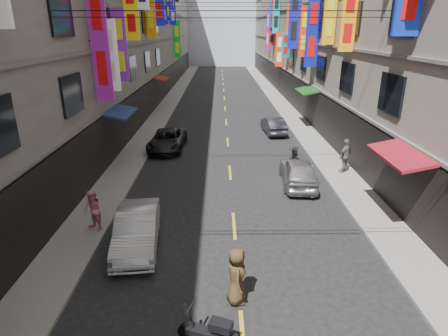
{
  "coord_description": "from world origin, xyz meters",
  "views": [
    {
      "loc": [
        -0.57,
        4.63,
        7.43
      ],
      "look_at": [
        -0.46,
        13.38,
        4.19
      ],
      "focal_mm": 30.0,
      "sensor_mm": 36.0,
      "label": 1
    }
  ],
  "objects_px": {
    "scooter_far_right": "(294,156)",
    "car_left_mid": "(137,229)",
    "car_right_far": "(273,125)",
    "car_left_far": "(167,140)",
    "pedestrian_lfar": "(94,211)",
    "car_right_mid": "(298,172)",
    "pedestrian_crossing": "(237,276)",
    "pedestrian_rfar": "(345,156)",
    "scooter_crossing": "(212,333)"
  },
  "relations": [
    {
      "from": "car_right_mid",
      "to": "pedestrian_crossing",
      "type": "distance_m",
      "value": 9.4
    },
    {
      "from": "car_left_mid",
      "to": "pedestrian_lfar",
      "type": "bearing_deg",
      "value": 146.33
    },
    {
      "from": "car_left_mid",
      "to": "car_right_far",
      "type": "bearing_deg",
      "value": 59.64
    },
    {
      "from": "car_left_far",
      "to": "pedestrian_crossing",
      "type": "xyz_separation_m",
      "value": [
        3.89,
        -14.81,
        0.24
      ]
    },
    {
      "from": "pedestrian_lfar",
      "to": "scooter_crossing",
      "type": "bearing_deg",
      "value": -15.7
    },
    {
      "from": "pedestrian_lfar",
      "to": "pedestrian_rfar",
      "type": "xyz_separation_m",
      "value": [
        11.61,
        6.18,
        0.11
      ]
    },
    {
      "from": "car_left_mid",
      "to": "pedestrian_crossing",
      "type": "xyz_separation_m",
      "value": [
        3.46,
        -3.04,
        0.2
      ]
    },
    {
      "from": "scooter_far_right",
      "to": "car_left_mid",
      "type": "relative_size",
      "value": 0.43
    },
    {
      "from": "car_left_far",
      "to": "car_right_far",
      "type": "bearing_deg",
      "value": 30.52
    },
    {
      "from": "car_left_mid",
      "to": "scooter_crossing",
      "type": "bearing_deg",
      "value": -65.47
    },
    {
      "from": "car_left_far",
      "to": "pedestrian_lfar",
      "type": "bearing_deg",
      "value": -94.63
    },
    {
      "from": "scooter_far_right",
      "to": "car_right_mid",
      "type": "distance_m",
      "value": 3.25
    },
    {
      "from": "car_right_mid",
      "to": "pedestrian_rfar",
      "type": "relative_size",
      "value": 2.19
    },
    {
      "from": "scooter_crossing",
      "to": "scooter_far_right",
      "type": "bearing_deg",
      "value": 1.79
    },
    {
      "from": "scooter_crossing",
      "to": "car_right_mid",
      "type": "xyz_separation_m",
      "value": [
        4.17,
        10.4,
        0.26
      ]
    },
    {
      "from": "car_left_mid",
      "to": "car_right_far",
      "type": "relative_size",
      "value": 1.09
    },
    {
      "from": "scooter_far_right",
      "to": "pedestrian_lfar",
      "type": "xyz_separation_m",
      "value": [
        -9.21,
        -7.93,
        0.5
      ]
    },
    {
      "from": "scooter_far_right",
      "to": "car_left_far",
      "type": "xyz_separation_m",
      "value": [
        -7.81,
        2.88,
        0.19
      ]
    },
    {
      "from": "scooter_far_right",
      "to": "car_left_far",
      "type": "bearing_deg",
      "value": -3.12
    },
    {
      "from": "car_left_far",
      "to": "car_right_mid",
      "type": "height_order",
      "value": "car_right_mid"
    },
    {
      "from": "car_left_far",
      "to": "pedestrian_crossing",
      "type": "height_order",
      "value": "pedestrian_crossing"
    },
    {
      "from": "scooter_crossing",
      "to": "car_left_mid",
      "type": "xyz_separation_m",
      "value": [
        -2.8,
        4.73,
        0.24
      ]
    },
    {
      "from": "pedestrian_lfar",
      "to": "car_left_far",
      "type": "bearing_deg",
      "value": 117.74
    },
    {
      "from": "pedestrian_rfar",
      "to": "pedestrian_crossing",
      "type": "height_order",
      "value": "pedestrian_rfar"
    },
    {
      "from": "scooter_crossing",
      "to": "pedestrian_lfar",
      "type": "xyz_separation_m",
      "value": [
        -4.63,
        5.68,
        0.5
      ]
    },
    {
      "from": "scooter_far_right",
      "to": "car_left_far",
      "type": "distance_m",
      "value": 8.33
    },
    {
      "from": "pedestrian_lfar",
      "to": "pedestrian_crossing",
      "type": "height_order",
      "value": "pedestrian_lfar"
    },
    {
      "from": "car_left_far",
      "to": "pedestrian_rfar",
      "type": "xyz_separation_m",
      "value": [
        10.21,
        -4.64,
        0.42
      ]
    },
    {
      "from": "car_right_mid",
      "to": "pedestrian_crossing",
      "type": "relative_size",
      "value": 2.33
    },
    {
      "from": "car_left_far",
      "to": "car_right_mid",
      "type": "xyz_separation_m",
      "value": [
        7.4,
        -6.1,
        0.06
      ]
    },
    {
      "from": "scooter_crossing",
      "to": "pedestrian_crossing",
      "type": "height_order",
      "value": "pedestrian_crossing"
    },
    {
      "from": "car_right_mid",
      "to": "pedestrian_crossing",
      "type": "xyz_separation_m",
      "value": [
        -3.51,
        -8.72,
        0.18
      ]
    },
    {
      "from": "scooter_crossing",
      "to": "pedestrian_lfar",
      "type": "distance_m",
      "value": 7.35
    },
    {
      "from": "car_right_mid",
      "to": "car_right_far",
      "type": "height_order",
      "value": "car_right_mid"
    },
    {
      "from": "pedestrian_rfar",
      "to": "pedestrian_crossing",
      "type": "xyz_separation_m",
      "value": [
        -6.31,
        -10.18,
        -0.17
      ]
    },
    {
      "from": "car_left_far",
      "to": "car_right_mid",
      "type": "bearing_deg",
      "value": -36.74
    },
    {
      "from": "car_right_mid",
      "to": "pedestrian_rfar",
      "type": "xyz_separation_m",
      "value": [
        2.81,
        1.46,
        0.36
      ]
    },
    {
      "from": "car_right_far",
      "to": "car_right_mid",
      "type": "bearing_deg",
      "value": 84.53
    },
    {
      "from": "car_right_far",
      "to": "pedestrian_crossing",
      "type": "bearing_deg",
      "value": 74.29
    },
    {
      "from": "car_left_mid",
      "to": "scooter_far_right",
      "type": "bearing_deg",
      "value": 44.19
    },
    {
      "from": "car_right_far",
      "to": "pedestrian_rfar",
      "type": "xyz_separation_m",
      "value": [
        2.69,
        -8.6,
        0.43
      ]
    },
    {
      "from": "car_right_mid",
      "to": "car_right_far",
      "type": "relative_size",
      "value": 1.08
    },
    {
      "from": "car_right_far",
      "to": "pedestrian_crossing",
      "type": "xyz_separation_m",
      "value": [
        -3.63,
        -18.77,
        0.26
      ]
    },
    {
      "from": "car_left_mid",
      "to": "car_left_far",
      "type": "bearing_deg",
      "value": 86.01
    },
    {
      "from": "car_left_far",
      "to": "pedestrian_rfar",
      "type": "distance_m",
      "value": 11.22
    },
    {
      "from": "scooter_crossing",
      "to": "car_right_far",
      "type": "xyz_separation_m",
      "value": [
        4.29,
        20.45,
        0.18
      ]
    },
    {
      "from": "scooter_far_right",
      "to": "pedestrian_rfar",
      "type": "relative_size",
      "value": 0.94
    },
    {
      "from": "scooter_far_right",
      "to": "car_left_mid",
      "type": "xyz_separation_m",
      "value": [
        -7.38,
        -8.89,
        0.24
      ]
    },
    {
      "from": "pedestrian_lfar",
      "to": "pedestrian_crossing",
      "type": "bearing_deg",
      "value": -1.97
    },
    {
      "from": "car_left_far",
      "to": "car_right_mid",
      "type": "distance_m",
      "value": 9.59
    }
  ]
}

